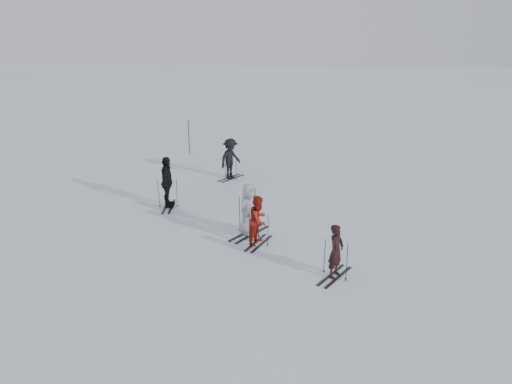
# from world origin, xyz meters

# --- Properties ---
(ground) EXTENTS (120.00, 120.00, 0.00)m
(ground) POSITION_xyz_m (0.00, 0.00, 0.00)
(ground) COLOR silver
(ground) RESTS_ON ground
(skier_near_dark) EXTENTS (0.63, 0.69, 1.59)m
(skier_near_dark) POSITION_xyz_m (2.66, -3.28, 0.79)
(skier_near_dark) COLOR black
(skier_near_dark) RESTS_ON ground
(skier_red) EXTENTS (0.88, 0.97, 1.64)m
(skier_red) POSITION_xyz_m (0.28, -1.27, 0.82)
(skier_red) COLOR maroon
(skier_red) RESTS_ON ground
(skier_grey) EXTENTS (0.96, 1.06, 1.81)m
(skier_grey) POSITION_xyz_m (-0.11, -0.53, 0.91)
(skier_grey) COLOR #9EA2A7
(skier_grey) RESTS_ON ground
(skier_uphill_left) EXTENTS (0.60, 1.22, 2.01)m
(skier_uphill_left) POSITION_xyz_m (-3.53, 1.75, 1.00)
(skier_uphill_left) COLOR black
(skier_uphill_left) RESTS_ON ground
(skier_uphill_far) EXTENTS (1.25, 1.38, 1.85)m
(skier_uphill_far) POSITION_xyz_m (-1.58, 5.58, 0.93)
(skier_uphill_far) COLOR black
(skier_uphill_far) RESTS_ON ground
(skis_near_dark) EXTENTS (1.80, 1.55, 1.16)m
(skis_near_dark) POSITION_xyz_m (2.66, -3.28, 0.58)
(skis_near_dark) COLOR black
(skis_near_dark) RESTS_ON ground
(skis_red) EXTENTS (1.73, 1.33, 1.12)m
(skis_red) POSITION_xyz_m (0.28, -1.27, 0.56)
(skis_red) COLOR black
(skis_red) RESTS_ON ground
(skis_grey) EXTENTS (2.10, 1.84, 1.36)m
(skis_grey) POSITION_xyz_m (-0.11, -0.53, 0.68)
(skis_grey) COLOR black
(skis_grey) RESTS_ON ground
(skis_uphill_left) EXTENTS (1.66, 0.98, 1.16)m
(skis_uphill_left) POSITION_xyz_m (-3.53, 1.75, 0.58)
(skis_uphill_left) COLOR black
(skis_uphill_left) RESTS_ON ground
(skis_uphill_far) EXTENTS (1.73, 1.55, 1.13)m
(skis_uphill_far) POSITION_xyz_m (-1.58, 5.58, 0.56)
(skis_uphill_far) COLOR black
(skis_uphill_far) RESTS_ON ground
(piste_marker) EXTENTS (0.05, 0.05, 1.85)m
(piste_marker) POSITION_xyz_m (-4.42, 9.76, 0.93)
(piste_marker) COLOR black
(piste_marker) RESTS_ON ground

